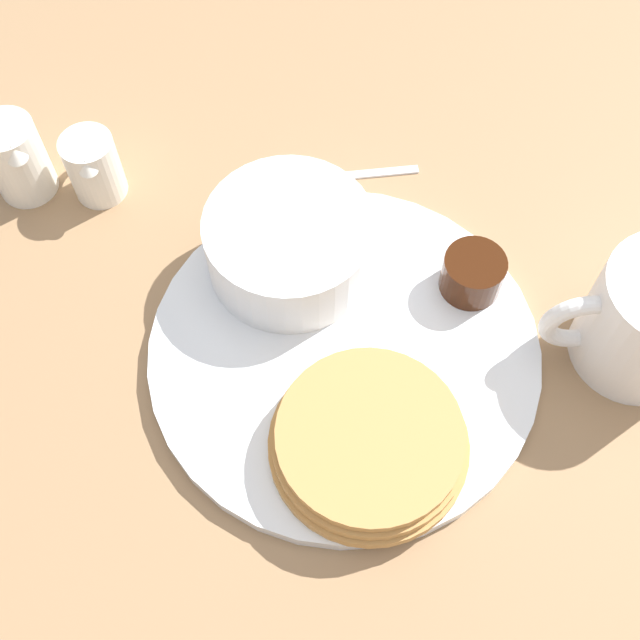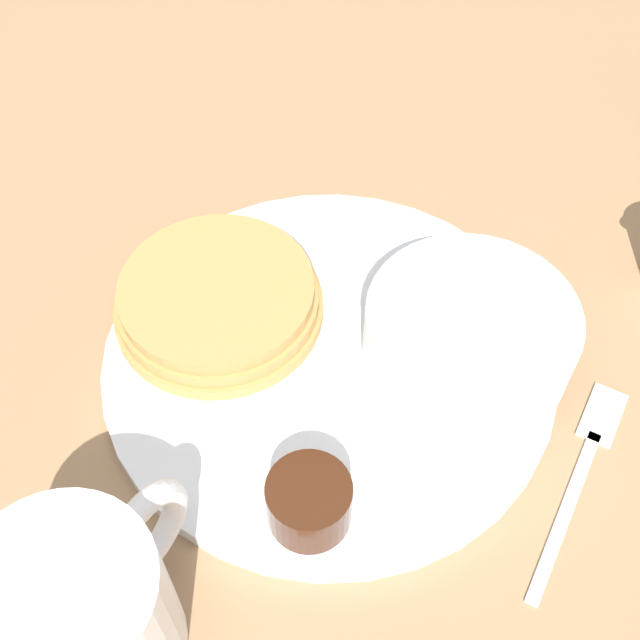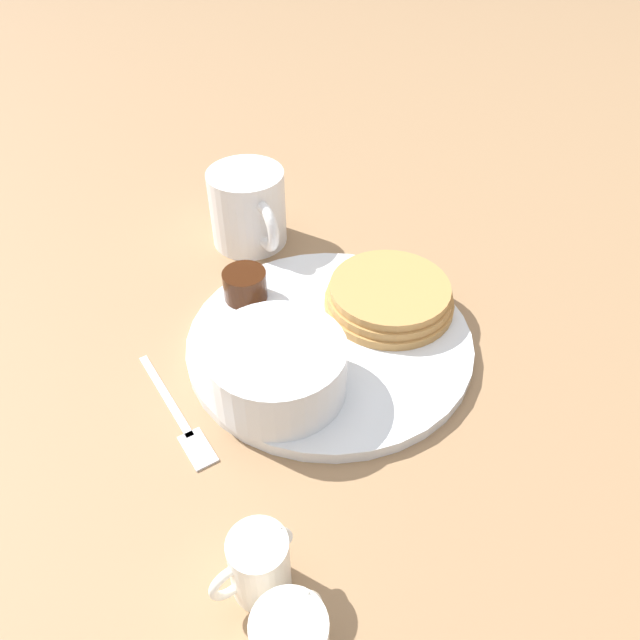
{
  "view_description": "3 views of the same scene",
  "coord_description": "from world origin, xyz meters",
  "px_view_note": "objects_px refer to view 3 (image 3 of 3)",
  "views": [
    {
      "loc": [
        -0.17,
        0.18,
        0.5
      ],
      "look_at": [
        0.02,
        0.0,
        0.03
      ],
      "focal_mm": 45.0,
      "sensor_mm": 36.0,
      "label": 1
    },
    {
      "loc": [
        -0.04,
        -0.27,
        0.41
      ],
      "look_at": [
        -0.0,
        0.01,
        0.03
      ],
      "focal_mm": 45.0,
      "sensor_mm": 36.0,
      "label": 2
    },
    {
      "loc": [
        0.4,
        0.14,
        0.42
      ],
      "look_at": [
        -0.01,
        -0.01,
        0.02
      ],
      "focal_mm": 35.0,
      "sensor_mm": 36.0,
      "label": 3
    }
  ],
  "objects_px": {
    "plate": "(330,341)",
    "creamer_pitcher_near": "(259,565)",
    "coffee_mug": "(249,209)",
    "fork": "(181,420)",
    "bowl": "(277,366)"
  },
  "relations": [
    {
      "from": "plate",
      "to": "creamer_pitcher_near",
      "type": "distance_m",
      "value": 0.24
    },
    {
      "from": "plate",
      "to": "coffee_mug",
      "type": "xyz_separation_m",
      "value": [
        -0.13,
        -0.15,
        0.04
      ]
    },
    {
      "from": "plate",
      "to": "fork",
      "type": "bearing_deg",
      "value": -33.1
    },
    {
      "from": "coffee_mug",
      "to": "plate",
      "type": "bearing_deg",
      "value": 47.9
    },
    {
      "from": "creamer_pitcher_near",
      "to": "fork",
      "type": "relative_size",
      "value": 0.46
    },
    {
      "from": "plate",
      "to": "coffee_mug",
      "type": "height_order",
      "value": "coffee_mug"
    },
    {
      "from": "bowl",
      "to": "coffee_mug",
      "type": "distance_m",
      "value": 0.24
    },
    {
      "from": "coffee_mug",
      "to": "creamer_pitcher_near",
      "type": "bearing_deg",
      "value": 26.58
    },
    {
      "from": "coffee_mug",
      "to": "creamer_pitcher_near",
      "type": "distance_m",
      "value": 0.41
    },
    {
      "from": "bowl",
      "to": "creamer_pitcher_near",
      "type": "relative_size",
      "value": 2.08
    },
    {
      "from": "coffee_mug",
      "to": "fork",
      "type": "xyz_separation_m",
      "value": [
        0.26,
        0.06,
        -0.04
      ]
    },
    {
      "from": "bowl",
      "to": "fork",
      "type": "height_order",
      "value": "bowl"
    },
    {
      "from": "plate",
      "to": "fork",
      "type": "relative_size",
      "value": 2.19
    },
    {
      "from": "plate",
      "to": "bowl",
      "type": "height_order",
      "value": "bowl"
    },
    {
      "from": "plate",
      "to": "bowl",
      "type": "xyz_separation_m",
      "value": [
        0.08,
        -0.02,
        0.03
      ]
    }
  ]
}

